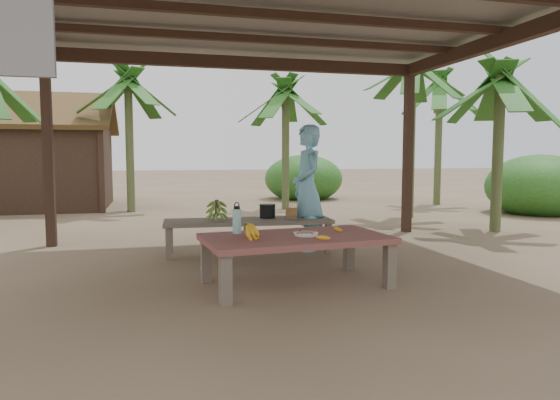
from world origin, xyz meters
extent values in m
plane|color=brown|center=(0.00, 0.00, 0.00)|extent=(80.00, 80.00, 0.00)
cube|color=black|center=(-2.80, 2.30, 1.35)|extent=(0.13, 0.13, 2.70)
cube|color=black|center=(2.80, 2.30, 1.35)|extent=(0.13, 0.13, 2.70)
cube|color=black|center=(0.00, 2.30, 2.70)|extent=(5.80, 0.14, 0.18)
cube|color=black|center=(2.80, 0.00, 2.70)|extent=(0.14, 4.80, 0.18)
cube|color=slate|center=(0.00, 0.00, 2.92)|extent=(6.60, 5.60, 0.06)
cube|color=brown|center=(-0.78, -1.13, 0.22)|extent=(0.11, 0.11, 0.44)
cube|color=brown|center=(0.85, -0.97, 0.22)|extent=(0.11, 0.11, 0.44)
cube|color=brown|center=(-0.86, -0.30, 0.22)|extent=(0.11, 0.11, 0.44)
cube|color=brown|center=(0.77, -0.13, 0.22)|extent=(0.11, 0.11, 0.44)
cube|color=maroon|center=(0.00, -0.63, 0.47)|extent=(1.89, 1.18, 0.06)
cube|color=brown|center=(-1.20, 0.93, 0.20)|extent=(0.08, 0.08, 0.40)
cube|color=brown|center=(0.86, 0.82, 0.20)|extent=(0.08, 0.08, 0.40)
cube|color=brown|center=(-1.17, 1.39, 0.20)|extent=(0.08, 0.08, 0.40)
cube|color=brown|center=(0.89, 1.27, 0.20)|extent=(0.08, 0.08, 0.40)
cube|color=brown|center=(-0.16, 1.10, 0.42)|extent=(2.23, 0.73, 0.05)
cylinder|color=white|center=(0.09, -0.67, 0.51)|extent=(0.22, 0.22, 0.01)
cylinder|color=white|center=(0.09, -0.67, 0.52)|extent=(0.24, 0.24, 0.02)
cube|color=brown|center=(0.09, -0.67, 0.53)|extent=(0.13, 0.10, 0.02)
ellipsoid|color=yellow|center=(0.17, -0.95, 0.52)|extent=(0.15, 0.07, 0.04)
ellipsoid|color=yellow|center=(0.50, -0.47, 0.52)|extent=(0.09, 0.16, 0.04)
cylinder|color=#3EC4B3|center=(-0.55, -0.34, 0.62)|extent=(0.09, 0.09, 0.25)
cylinder|color=black|center=(-0.55, -0.34, 0.76)|extent=(0.06, 0.06, 0.03)
torus|color=black|center=(-0.55, -0.34, 0.79)|extent=(0.06, 0.01, 0.06)
cylinder|color=black|center=(0.12, 1.20, 0.54)|extent=(0.21, 0.21, 0.18)
imported|color=#7CCDEA|center=(0.66, 1.13, 0.86)|extent=(0.42, 0.63, 1.71)
cube|color=black|center=(-4.50, 8.00, 1.00)|extent=(4.00, 3.00, 2.00)
cube|color=brown|center=(-4.50, 7.15, 2.35)|extent=(4.40, 1.73, 1.00)
cube|color=brown|center=(-4.50, 8.85, 2.35)|extent=(4.40, 1.73, 1.00)
cylinder|color=#596638|center=(3.80, 4.04, 1.60)|extent=(0.18, 0.18, 3.21)
cylinder|color=#596638|center=(1.72, 6.29, 1.44)|extent=(0.18, 0.18, 2.88)
cylinder|color=#596638|center=(-1.88, 6.55, 1.52)|extent=(0.18, 0.18, 3.04)
cylinder|color=#596638|center=(4.29, 1.95, 1.32)|extent=(0.18, 0.18, 2.64)
cylinder|color=#596638|center=(5.87, 6.35, 1.61)|extent=(0.18, 0.18, 3.21)
camera|label=1|loc=(-1.36, -5.35, 1.29)|focal=32.00mm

